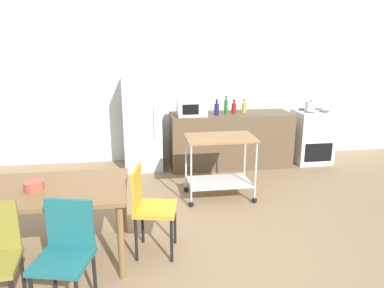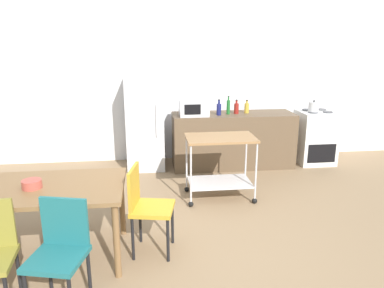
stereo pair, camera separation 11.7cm
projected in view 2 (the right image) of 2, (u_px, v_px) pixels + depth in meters
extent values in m
plane|color=#8C7051|center=(202.00, 252.00, 3.75)|extent=(12.00, 12.00, 0.00)
cube|color=white|center=(176.00, 77.00, 6.42)|extent=(8.40, 0.12, 2.90)
cube|color=brown|center=(233.00, 140.00, 6.22)|extent=(2.00, 0.64, 0.90)
cube|color=brown|center=(42.00, 189.00, 3.47)|extent=(1.50, 0.90, 0.04)
cylinder|color=brown|center=(117.00, 241.00, 3.28)|extent=(0.06, 0.06, 0.71)
cylinder|color=brown|center=(122.00, 204.00, 4.02)|extent=(0.06, 0.06, 0.71)
cylinder|color=black|center=(19.00, 274.00, 3.03)|extent=(0.03, 0.03, 0.45)
cube|color=#1E666B|center=(57.00, 259.00, 2.81)|extent=(0.49, 0.49, 0.04)
cube|color=#1E666B|center=(65.00, 221.00, 2.92)|extent=(0.38, 0.12, 0.40)
cylinder|color=black|center=(50.00, 272.00, 3.06)|extent=(0.03, 0.03, 0.45)
cylinder|color=black|center=(89.00, 275.00, 3.02)|extent=(0.03, 0.03, 0.45)
cube|color=gold|center=(153.00, 208.00, 3.65)|extent=(0.47, 0.47, 0.04)
cube|color=gold|center=(134.00, 187.00, 3.61)|extent=(0.10, 0.38, 0.40)
cylinder|color=black|center=(168.00, 240.00, 3.54)|extent=(0.03, 0.03, 0.45)
cylinder|color=black|center=(172.00, 223.00, 3.87)|extent=(0.03, 0.03, 0.45)
cylinder|color=black|center=(133.00, 239.00, 3.57)|extent=(0.03, 0.03, 0.45)
cylinder|color=black|center=(140.00, 222.00, 3.89)|extent=(0.03, 0.03, 0.45)
cube|color=white|center=(315.00, 137.00, 6.41)|extent=(0.60, 0.60, 0.90)
cube|color=black|center=(322.00, 153.00, 6.17)|extent=(0.48, 0.01, 0.32)
cylinder|color=#47474C|center=(313.00, 112.00, 6.16)|extent=(0.16, 0.16, 0.02)
cylinder|color=#47474C|center=(328.00, 112.00, 6.19)|extent=(0.16, 0.16, 0.02)
cylinder|color=#47474C|center=(307.00, 110.00, 6.38)|extent=(0.16, 0.16, 0.02)
cylinder|color=#47474C|center=(321.00, 109.00, 6.41)|extent=(0.16, 0.16, 0.02)
cube|color=silver|center=(145.00, 122.00, 6.06)|extent=(0.60, 0.60, 1.55)
cylinder|color=silver|center=(156.00, 121.00, 5.76)|extent=(0.02, 0.02, 0.50)
cube|color=olive|center=(221.00, 138.00, 4.84)|extent=(0.90, 0.56, 0.03)
cube|color=silver|center=(220.00, 182.00, 5.01)|extent=(0.83, 0.52, 0.02)
cylinder|color=silver|center=(191.00, 174.00, 4.66)|extent=(0.02, 0.02, 0.76)
sphere|color=black|center=(191.00, 204.00, 4.77)|extent=(0.07, 0.07, 0.07)
cylinder|color=silver|center=(256.00, 171.00, 4.75)|extent=(0.02, 0.02, 0.76)
sphere|color=black|center=(255.00, 201.00, 4.87)|extent=(0.07, 0.07, 0.07)
cylinder|color=silver|center=(187.00, 161.00, 5.13)|extent=(0.02, 0.02, 0.76)
sphere|color=black|center=(187.00, 189.00, 5.25)|extent=(0.07, 0.07, 0.07)
cylinder|color=silver|center=(246.00, 159.00, 5.23)|extent=(0.02, 0.02, 0.76)
sphere|color=black|center=(245.00, 186.00, 5.34)|extent=(0.07, 0.07, 0.07)
cube|color=silver|center=(194.00, 108.00, 5.91)|extent=(0.46, 0.34, 0.26)
cube|color=black|center=(193.00, 110.00, 5.74)|extent=(0.25, 0.01, 0.16)
cylinder|color=navy|center=(219.00, 110.00, 5.95)|extent=(0.07, 0.07, 0.18)
cylinder|color=navy|center=(219.00, 102.00, 5.92)|extent=(0.03, 0.03, 0.06)
cylinder|color=black|center=(219.00, 100.00, 5.91)|extent=(0.04, 0.04, 0.01)
cylinder|color=#1E6628|center=(228.00, 107.00, 6.03)|extent=(0.06, 0.06, 0.23)
cylinder|color=#1E6628|center=(229.00, 99.00, 5.99)|extent=(0.03, 0.03, 0.06)
cylinder|color=black|center=(229.00, 96.00, 5.98)|extent=(0.03, 0.03, 0.01)
cylinder|color=maroon|center=(236.00, 109.00, 6.07)|extent=(0.08, 0.08, 0.17)
cylinder|color=maroon|center=(237.00, 102.00, 6.04)|extent=(0.04, 0.04, 0.05)
cylinder|color=black|center=(237.00, 100.00, 6.04)|extent=(0.04, 0.04, 0.01)
cylinder|color=gold|center=(247.00, 108.00, 6.13)|extent=(0.08, 0.08, 0.16)
cylinder|color=gold|center=(247.00, 102.00, 6.10)|extent=(0.03, 0.03, 0.05)
cylinder|color=black|center=(247.00, 100.00, 6.09)|extent=(0.04, 0.04, 0.01)
cylinder|color=#B24C3F|center=(32.00, 184.00, 3.42)|extent=(0.18, 0.18, 0.08)
cylinder|color=silver|center=(314.00, 107.00, 6.15)|extent=(0.17, 0.17, 0.16)
sphere|color=black|center=(314.00, 101.00, 6.13)|extent=(0.03, 0.03, 0.03)
cylinder|color=silver|center=(320.00, 105.00, 6.16)|extent=(0.08, 0.02, 0.07)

